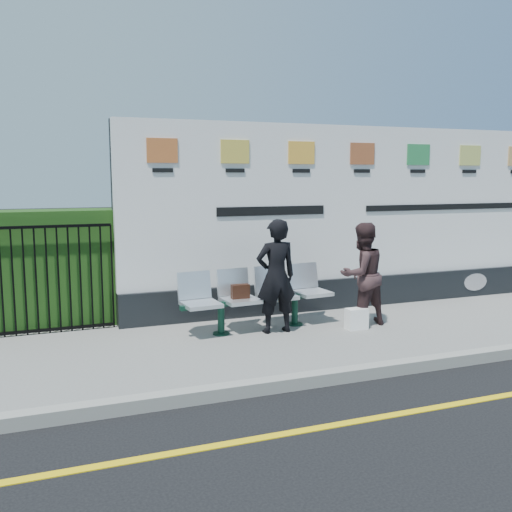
{
  "coord_description": "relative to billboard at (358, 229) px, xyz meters",
  "views": [
    {
      "loc": [
        -4.49,
        -4.44,
        2.3
      ],
      "look_at": [
        -1.82,
        2.58,
        1.25
      ],
      "focal_mm": 40.0,
      "sensor_mm": 36.0,
      "label": 1
    }
  ],
  "objects": [
    {
      "name": "kerb",
      "position": [
        -0.5,
        -2.85,
        -1.35
      ],
      "size": [
        14.0,
        0.18,
        0.14
      ],
      "primitive_type": "cube",
      "color": "gray",
      "rests_on": "ground"
    },
    {
      "name": "railing",
      "position": [
        -5.08,
        -0.0,
        -0.53
      ],
      "size": [
        2.05,
        0.06,
        1.54
      ],
      "primitive_type": null,
      "color": "black",
      "rests_on": "pavement"
    },
    {
      "name": "billboard",
      "position": [
        0.0,
        0.0,
        0.0
      ],
      "size": [
        8.0,
        0.3,
        3.0
      ],
      "color": "black",
      "rests_on": "pavement"
    },
    {
      "name": "carrier_bag_white",
      "position": [
        -0.79,
        -1.34,
        -1.15
      ],
      "size": [
        0.3,
        0.18,
        0.3
      ],
      "primitive_type": "cube",
      "color": "white",
      "rests_on": "pavement"
    },
    {
      "name": "handbag_brown",
      "position": [
        -2.41,
        -0.88,
        -0.72
      ],
      "size": [
        0.26,
        0.11,
        0.2
      ],
      "primitive_type": "cube",
      "rotation": [
        0.0,
        0.0,
        -0.01
      ],
      "color": "black",
      "rests_on": "bench"
    },
    {
      "name": "ground",
      "position": [
        -0.5,
        -3.85,
        -1.42
      ],
      "size": [
        80.0,
        80.0,
        0.0
      ],
      "primitive_type": "plane",
      "color": "black"
    },
    {
      "name": "hedge",
      "position": [
        -5.08,
        0.45,
        -0.45
      ],
      "size": [
        2.35,
        0.7,
        1.7
      ],
      "primitive_type": "cube",
      "color": "#1E4314",
      "rests_on": "pavement"
    },
    {
      "name": "woman_left",
      "position": [
        -1.94,
        -1.07,
        -0.5
      ],
      "size": [
        0.59,
        0.39,
        1.6
      ],
      "primitive_type": "imported",
      "rotation": [
        0.0,
        0.0,
        3.14
      ],
      "color": "black",
      "rests_on": "pavement"
    },
    {
      "name": "yellow_line",
      "position": [
        -0.5,
        -3.85,
        -1.42
      ],
      "size": [
        14.0,
        0.1,
        0.01
      ],
      "primitive_type": "cube",
      "color": "yellow",
      "rests_on": "ground"
    },
    {
      "name": "bench",
      "position": [
        -2.11,
        -0.86,
        -1.06
      ],
      "size": [
        2.29,
        0.78,
        0.48
      ],
      "primitive_type": null,
      "rotation": [
        0.0,
        0.0,
        0.09
      ],
      "color": "silver",
      "rests_on": "pavement"
    },
    {
      "name": "woman_right",
      "position": [
        -0.62,
        -1.17,
        -0.54
      ],
      "size": [
        0.82,
        0.69,
        1.52
      ],
      "primitive_type": "imported",
      "rotation": [
        0.0,
        0.0,
        3.3
      ],
      "color": "#382426",
      "rests_on": "pavement"
    },
    {
      "name": "pavement",
      "position": [
        -0.5,
        -1.35,
        -1.36
      ],
      "size": [
        14.0,
        3.0,
        0.12
      ],
      "primitive_type": "cube",
      "color": "slate",
      "rests_on": "ground"
    }
  ]
}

